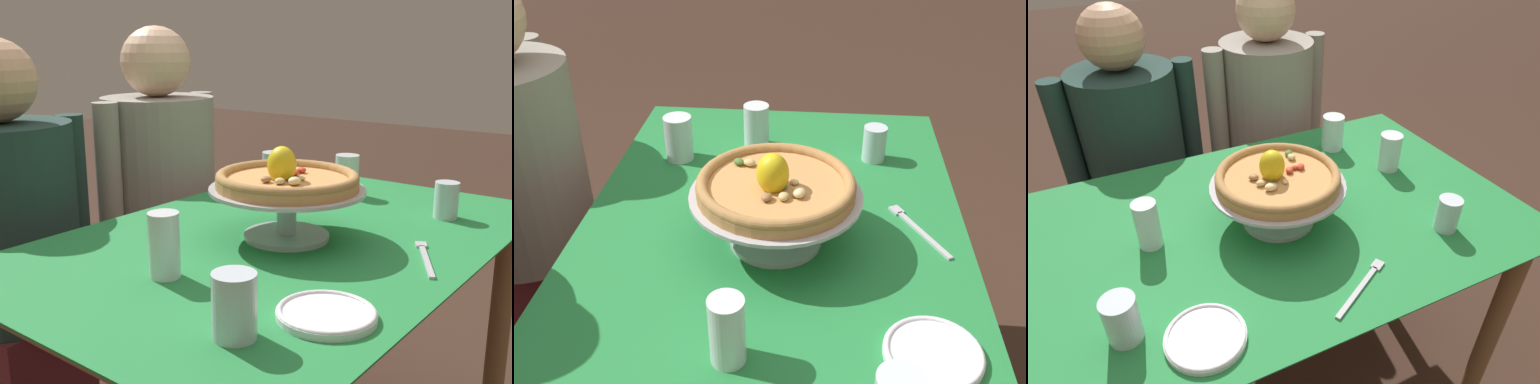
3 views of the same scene
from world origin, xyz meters
The scene contains 10 objects.
dining_table centered at (0.00, 0.00, 0.63)m, with size 1.32×0.86×0.74m.
pizza_stand centered at (-0.02, -0.01, 0.82)m, with size 0.36×0.36×0.12m.
pizza centered at (-0.02, -0.01, 0.88)m, with size 0.33×0.33×0.10m.
water_glass_front_right centered at (0.37, -0.24, 0.78)m, with size 0.06×0.06×0.09m.
water_glass_side_right centered at (0.42, 0.08, 0.79)m, with size 0.07×0.07×0.12m.
water_glass_side_left centered at (-0.36, 0.04, 0.80)m, with size 0.06×0.06×0.13m.
water_glass_back_right centered at (0.33, 0.27, 0.79)m, with size 0.07×0.07×0.12m.
side_plate centered at (-0.32, -0.30, 0.75)m, with size 0.17×0.17×0.02m.
dinner_fork centered at (0.05, -0.32, 0.74)m, with size 0.20×0.12×0.01m.
diner_right centered at (0.28, 0.73, 0.61)m, with size 0.53×0.40×1.23m.
Camera 2 is at (-1.03, -0.09, 1.49)m, focal length 40.86 mm.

